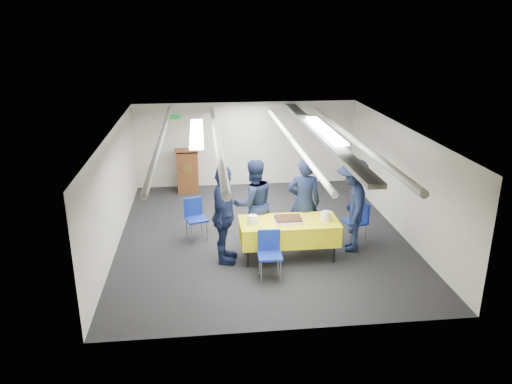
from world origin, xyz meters
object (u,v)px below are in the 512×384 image
Objects in this scene: chair_near at (269,249)px; sheet_cake at (288,220)px; chair_left at (195,214)px; sailor_b at (253,203)px; chair_right at (359,218)px; sailor_c at (224,215)px; sailor_d at (353,205)px; sailor_a at (304,202)px; serving_table at (289,231)px; podium at (188,169)px.

sheet_cake is at bearing 55.96° from chair_near.
chair_left is 0.48× the size of sailor_b.
chair_right is 0.46× the size of sailor_c.
chair_near is (-0.45, -0.66, -0.28)m from sheet_cake.
sailor_d is at bearing -128.60° from chair_right.
sailor_a is at bearing -59.89° from sailor_c.
sailor_d is (1.93, -0.38, 0.03)m from sailor_b.
sailor_c is at bearing 179.42° from sheet_cake.
chair_left reaches higher than serving_table.
chair_right is 0.47× the size of sailor_a.
chair_near reaches higher than sheet_cake.
serving_table is 0.96m from sailor_b.
sheet_cake is 0.90m from sailor_b.
sailor_b is (-2.18, 0.06, 0.38)m from chair_right.
sailor_b is (1.38, -3.53, 0.30)m from podium.
sailor_a reaches higher than sailor_b.
sailor_c is at bearing -167.88° from chair_right.
sailor_b is (-0.62, 0.64, 0.35)m from serving_table.
serving_table is at bearing 55.71° from chair_near.
chair_right is 3.41m from chair_left.
sailor_b is at bearing 133.65° from serving_table.
sailor_a is at bearing -93.10° from sailor_d.
chair_near is at bearing -147.97° from chair_right.
podium is at bearing 134.74° from chair_right.
serving_table is 2.13m from chair_left.
chair_near is 1.40m from sailor_b.
sailor_b is at bearing -32.82° from sailor_c.
sailor_a is at bearing 55.02° from serving_table.
serving_table is at bearing -63.69° from sailor_d.
chair_right is at bearing -172.47° from sailor_a.
sailor_b is at bearing 1.76° from sailor_a.
sailor_c is (-1.24, -0.02, 0.39)m from serving_table.
sailor_d is (0.92, -0.30, 0.01)m from sailor_a.
sheet_cake is 0.60× the size of chair_left.
sheet_cake is 1.22m from sailor_c.
sailor_c is (0.56, -1.16, 0.42)m from chair_left.
chair_right is at bearing -67.34° from sailor_c.
chair_near reaches higher than serving_table.
sailor_b is at bearing -86.23° from sailor_d.
sailor_a reaches higher than serving_table.
sailor_a is at bearing 158.54° from sailor_b.
podium reaches higher than sheet_cake.
chair_near is 1.00× the size of chair_left.
sailor_a is at bearing 55.40° from chair_near.
serving_table is 0.84m from chair_near.
sailor_d is at bearing 151.98° from sailor_b.
chair_right and chair_left have the same top height.
sailor_a is at bearing -14.83° from chair_left.
sheet_cake is (-0.03, -0.03, 0.25)m from serving_table.
serving_table is 2.17× the size of chair_right.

